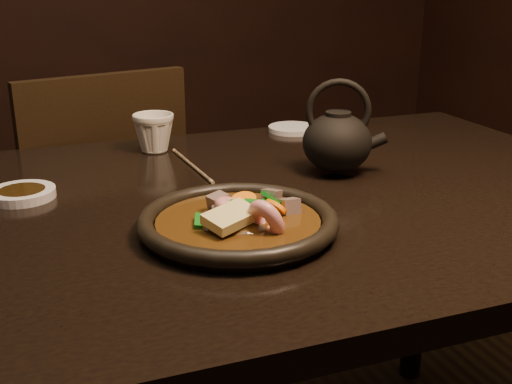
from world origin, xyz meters
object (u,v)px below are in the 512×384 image
object	(u,v)px
chair	(96,226)
teapot	(338,139)
tea_cup	(154,132)
table	(199,245)
plate	(238,223)

from	to	relation	value
chair	teapot	world-z (taller)	teapot
tea_cup	table	bearing A→B (deg)	-90.09
tea_cup	chair	bearing A→B (deg)	109.62
tea_cup	teapot	size ratio (longest dim) A/B	0.50
table	chair	xyz separation A→B (m)	(-0.10, 0.62, -0.19)
table	plate	world-z (taller)	plate
plate	teapot	size ratio (longest dim) A/B	1.69
table	teapot	bearing A→B (deg)	12.34
table	chair	size ratio (longest dim) A/B	1.80
table	tea_cup	size ratio (longest dim) A/B	18.60
chair	tea_cup	size ratio (longest dim) A/B	10.34
chair	teapot	size ratio (longest dim) A/B	5.14
chair	tea_cup	world-z (taller)	chair
plate	teapot	world-z (taller)	teapot
chair	plate	world-z (taller)	chair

